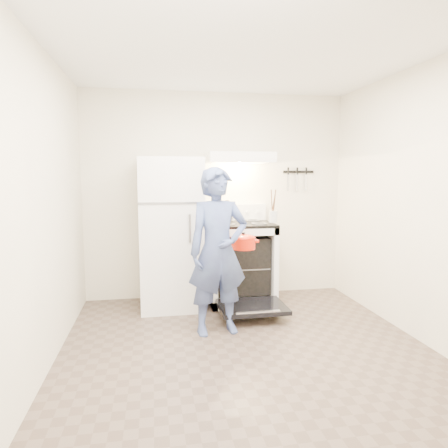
{
  "coord_description": "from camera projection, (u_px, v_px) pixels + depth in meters",
  "views": [
    {
      "loc": [
        -0.78,
        -3.08,
        1.51
      ],
      "look_at": [
        -0.05,
        1.0,
        1.0
      ],
      "focal_mm": 32.0,
      "sensor_mm": 36.0,
      "label": 1
    }
  ],
  "objects": [
    {
      "name": "floor",
      "position": [
        251.0,
        357.0,
        3.33
      ],
      "size": [
        3.6,
        3.6,
        0.0
      ],
      "primitive_type": "plane",
      "color": "brown",
      "rests_on": "ground"
    },
    {
      "name": "back_wall",
      "position": [
        217.0,
        196.0,
        4.93
      ],
      "size": [
        3.2,
        0.02,
        2.5
      ],
      "primitive_type": "cube",
      "color": "beige",
      "rests_on": "ground"
    },
    {
      "name": "refrigerator",
      "position": [
        171.0,
        233.0,
        4.54
      ],
      "size": [
        0.7,
        0.7,
        1.7
      ],
      "primitive_type": "cube",
      "color": "white",
      "rests_on": "floor"
    },
    {
      "name": "stove_body",
      "position": [
        240.0,
        264.0,
        4.75
      ],
      "size": [
        0.76,
        0.65,
        0.92
      ],
      "primitive_type": "cube",
      "color": "white",
      "rests_on": "floor"
    },
    {
      "name": "cooktop",
      "position": [
        240.0,
        224.0,
        4.7
      ],
      "size": [
        0.76,
        0.65,
        0.03
      ],
      "primitive_type": "cube",
      "color": "black",
      "rests_on": "stove_body"
    },
    {
      "name": "backsplash",
      "position": [
        235.0,
        212.0,
        4.96
      ],
      "size": [
        0.76,
        0.07,
        0.2
      ],
      "primitive_type": "cube",
      "color": "white",
      "rests_on": "cooktop"
    },
    {
      "name": "oven_door",
      "position": [
        252.0,
        307.0,
        4.21
      ],
      "size": [
        0.7,
        0.54,
        0.04
      ],
      "primitive_type": "cube",
      "color": "black",
      "rests_on": "floor"
    },
    {
      "name": "oven_rack",
      "position": [
        240.0,
        265.0,
        4.76
      ],
      "size": [
        0.6,
        0.52,
        0.01
      ],
      "primitive_type": "cube",
      "color": "slate",
      "rests_on": "stove_body"
    },
    {
      "name": "range_hood",
      "position": [
        239.0,
        158.0,
        4.67
      ],
      "size": [
        0.76,
        0.5,
        0.12
      ],
      "primitive_type": "cube",
      "color": "white",
      "rests_on": "back_wall"
    },
    {
      "name": "knife_strip",
      "position": [
        298.0,
        172.0,
        5.07
      ],
      "size": [
        0.4,
        0.02,
        0.03
      ],
      "primitive_type": "cube",
      "color": "black",
      "rests_on": "back_wall"
    },
    {
      "name": "pizza_stone",
      "position": [
        246.0,
        263.0,
        4.82
      ],
      "size": [
        0.33,
        0.33,
        0.02
      ],
      "primitive_type": "cylinder",
      "color": "#836548",
      "rests_on": "oven_rack"
    },
    {
      "name": "tea_kettle",
      "position": [
        227.0,
        211.0,
        4.78
      ],
      "size": [
        0.21,
        0.18,
        0.26
      ],
      "primitive_type": null,
      "color": "silver",
      "rests_on": "cooktop"
    },
    {
      "name": "utensil_jar",
      "position": [
        273.0,
        217.0,
        4.48
      ],
      "size": [
        0.11,
        0.11,
        0.13
      ],
      "primitive_type": "cylinder",
      "rotation": [
        0.0,
        0.0,
        0.31
      ],
      "color": "silver",
      "rests_on": "cooktop"
    },
    {
      "name": "person",
      "position": [
        218.0,
        251.0,
        3.77
      ],
      "size": [
        0.63,
        0.46,
        1.59
      ],
      "primitive_type": "imported",
      "rotation": [
        0.0,
        0.0,
        0.15
      ],
      "color": "navy",
      "rests_on": "floor"
    },
    {
      "name": "dutch_oven",
      "position": [
        243.0,
        243.0,
        4.11
      ],
      "size": [
        0.32,
        0.25,
        0.22
      ],
      "primitive_type": null,
      "color": "red",
      "rests_on": "person"
    }
  ]
}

